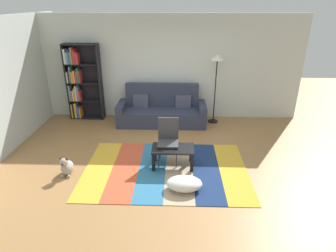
# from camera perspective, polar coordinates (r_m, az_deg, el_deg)

# --- Properties ---
(ground_plane) EXTENTS (14.00, 14.00, 0.00)m
(ground_plane) POSITION_cam_1_polar(r_m,az_deg,el_deg) (5.69, -0.01, -7.38)
(ground_plane) COLOR #9E7042
(back_wall) EXTENTS (6.80, 0.10, 2.70)m
(back_wall) POSITION_cam_1_polar(r_m,az_deg,el_deg) (7.58, 0.66, 11.69)
(back_wall) COLOR silver
(back_wall) RESTS_ON ground_plane
(left_wall) EXTENTS (0.10, 5.50, 2.70)m
(left_wall) POSITION_cam_1_polar(r_m,az_deg,el_deg) (6.84, -29.83, 7.17)
(left_wall) COLOR silver
(left_wall) RESTS_ON ground_plane
(rug) EXTENTS (3.08, 2.09, 0.01)m
(rug) POSITION_cam_1_polar(r_m,az_deg,el_deg) (5.46, -0.48, -8.76)
(rug) COLOR gold
(rug) RESTS_ON ground_plane
(couch) EXTENTS (2.26, 0.80, 1.00)m
(couch) POSITION_cam_1_polar(r_m,az_deg,el_deg) (7.37, -1.26, 3.10)
(couch) COLOR #2D3347
(couch) RESTS_ON ground_plane
(bookshelf) EXTENTS (0.90, 0.28, 1.99)m
(bookshelf) POSITION_cam_1_polar(r_m,az_deg,el_deg) (7.86, -17.38, 8.46)
(bookshelf) COLOR black
(bookshelf) RESTS_ON ground_plane
(coffee_table) EXTENTS (0.80, 0.44, 0.40)m
(coffee_table) POSITION_cam_1_polar(r_m,az_deg,el_deg) (5.40, 0.99, -5.12)
(coffee_table) COLOR black
(coffee_table) RESTS_ON rug
(pouf) EXTENTS (0.61, 0.41, 0.22)m
(pouf) POSITION_cam_1_polar(r_m,az_deg,el_deg) (4.89, 3.31, -11.54)
(pouf) COLOR white
(pouf) RESTS_ON rug
(dog) EXTENTS (0.22, 0.35, 0.40)m
(dog) POSITION_cam_1_polar(r_m,az_deg,el_deg) (5.58, -19.79, -7.75)
(dog) COLOR #9E998E
(dog) RESTS_ON ground_plane
(standing_lamp) EXTENTS (0.32, 0.32, 1.78)m
(standing_lamp) POSITION_cam_1_polar(r_m,az_deg,el_deg) (7.22, 9.82, 11.79)
(standing_lamp) COLOR black
(standing_lamp) RESTS_ON ground_plane
(tv_remote) EXTENTS (0.08, 0.16, 0.02)m
(tv_remote) POSITION_cam_1_polar(r_m,az_deg,el_deg) (5.41, 0.81, -4.01)
(tv_remote) COLOR black
(tv_remote) RESTS_ON coffee_table
(folding_chair) EXTENTS (0.40, 0.40, 0.90)m
(folding_chair) POSITION_cam_1_polar(r_m,az_deg,el_deg) (5.51, 0.02, -2.16)
(folding_chair) COLOR #38383D
(folding_chair) RESTS_ON ground_plane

